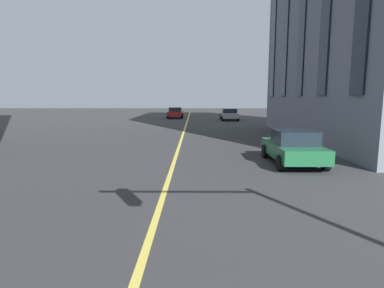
% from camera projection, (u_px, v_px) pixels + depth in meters
% --- Properties ---
extents(lane_centre_line, '(80.00, 0.16, 0.01)m').
position_uv_depth(lane_centre_line, '(178.00, 150.00, 16.40)').
color(lane_centre_line, '#D8C64C').
rests_on(lane_centre_line, ground_plane).
extents(car_silver_oncoming, '(4.40, 1.95, 1.37)m').
position_uv_depth(car_silver_oncoming, '(229.00, 114.00, 37.18)').
color(car_silver_oncoming, '#B7BABF').
rests_on(car_silver_oncoming, ground_plane).
extents(car_red_mid, '(4.40, 1.95, 1.37)m').
position_uv_depth(car_red_mid, '(175.00, 113.00, 40.94)').
color(car_red_mid, '#B21E1E').
rests_on(car_red_mid, ground_plane).
extents(car_green_parked_a, '(3.90, 1.89, 1.40)m').
position_uv_depth(car_green_parked_a, '(293.00, 147.00, 12.88)').
color(car_green_parked_a, '#1E6038').
rests_on(car_green_parked_a, ground_plane).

